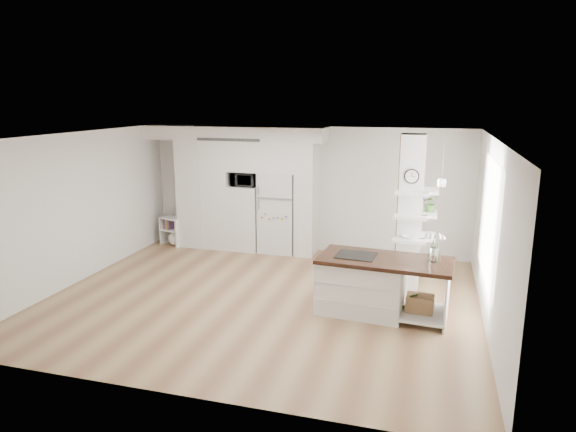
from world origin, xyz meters
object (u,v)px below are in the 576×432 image
Objects in this scene: refrigerator at (279,212)px; kitchen_island at (369,284)px; bookshelf at (173,233)px; floor_plant_a at (411,305)px.

refrigerator is 0.84× the size of kitchen_island.
bookshelf reaches higher than floor_plant_a.
bookshelf is at bearing 153.93° from floor_plant_a.
kitchen_island is at bearing -9.88° from bookshelf.
refrigerator is 4.10× the size of floor_plant_a.
kitchen_island is at bearing 173.25° from floor_plant_a.
refrigerator is 3.62m from kitchen_island.
refrigerator reaches higher than floor_plant_a.
kitchen_island is 4.85× the size of floor_plant_a.
refrigerator is at bearing 136.18° from floor_plant_a.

